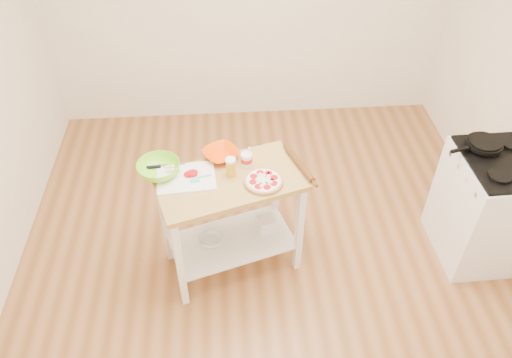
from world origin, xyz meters
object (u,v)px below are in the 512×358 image
Objects in this scene: prep_island at (230,206)px; yogurt_tub at (247,159)px; orange_bowl at (221,154)px; green_bowl at (159,169)px; gas_stove at (486,207)px; pizza at (264,181)px; rolling_pin at (299,164)px; shelf_bin at (266,224)px; shelf_glass_bowl at (211,240)px; spatula at (200,178)px; knife at (160,166)px; skillet at (483,144)px; cutting_board at (186,177)px; beer_pint at (231,167)px.

prep_island is 0.37m from yogurt_tub.
green_bowl reaches higher than orange_bowl.
gas_stove is at bearing -4.24° from yogurt_tub.
orange_bowl is 1.39× the size of yogurt_tub.
orange_bowl reaches higher than pizza.
rolling_pin reaches higher than shelf_bin.
spatula is at bearing 160.94° from shelf_glass_bowl.
orange_bowl is at bearing 44.91° from spatula.
shelf_glass_bowl is at bearing -31.44° from spatula.
prep_island is at bearing -162.28° from shelf_bin.
rolling_pin reaches higher than prep_island.
spatula is 0.76× the size of shelf_glass_bowl.
yogurt_tub is at bearing 117.38° from pizza.
pizza is 0.74m from knife.
green_bowl reaches higher than skillet.
skillet is 0.96× the size of cutting_board.
shelf_bin is (-1.58, -0.07, -0.65)m from skillet.
spatula is at bearing 178.68° from gas_stove.
pizza is 1.88× the size of beer_pint.
skillet is at bearing 4.93° from prep_island.
spatula is at bearing -16.50° from green_bowl.
skillet is 1.35× the size of green_bowl.
shelf_bin is (0.15, -0.06, -0.62)m from yogurt_tub.
skillet is 1.63m from pizza.
green_bowl reaches higher than spatula.
cutting_board is at bearing 177.93° from gas_stove.
gas_stove is 8.45× the size of shelf_bin.
yogurt_tub is (0.13, 0.14, 0.31)m from prep_island.
skillet is 1.84m from beer_pint.
pizza is 0.41m from orange_bowl.
yogurt_tub is at bearing 9.90° from cutting_board.
shelf_bin is at bearing -177.68° from rolling_pin.
pizza is 1.84× the size of spatula.
knife is 2.06× the size of shelf_bin.
cutting_board is 0.44m from yogurt_tub.
yogurt_tub is at bearing 27.70° from shelf_glass_bowl.
gas_stove is 2.08m from orange_bowl.
orange_bowl reaches higher than shelf_bin.
skillet is at bearing -2.42° from orange_bowl.
knife reaches higher than spatula.
yogurt_tub is 0.44× the size of rolling_pin.
spatula is at bearing -170.95° from beer_pint.
prep_island is at bearing 169.98° from skillet.
gas_stove is 7.72× the size of beer_pint.
orange_bowl is 0.22m from beer_pint.
shelf_glass_bowl is (-0.18, -0.05, -0.68)m from beer_pint.
pizza is 0.74m from shelf_glass_bowl.
skillet is 2.06m from spatula.
yogurt_tub reaches higher than green_bowl.
green_bowl is 2.09× the size of beer_pint.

